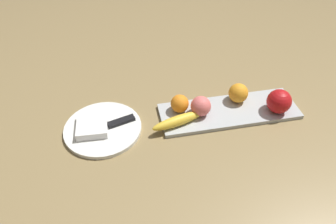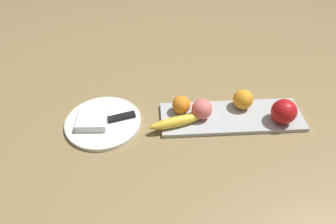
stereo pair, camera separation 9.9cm
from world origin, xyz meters
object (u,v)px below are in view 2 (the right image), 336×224
at_px(banana, 177,122).
at_px(folded_napkin, 93,119).
at_px(peach, 202,110).
at_px(dinner_plate, 103,123).
at_px(apple, 284,111).
at_px(orange_near_apple, 243,99).
at_px(orange_near_banana, 181,105).
at_px(knife, 117,118).
at_px(fruit_tray, 232,118).

distance_m(banana, folded_napkin, 0.27).
relative_size(peach, dinner_plate, 0.27).
xyz_separation_m(apple, dinner_plate, (0.58, -0.03, -0.05)).
height_order(banana, folded_napkin, banana).
height_order(apple, banana, apple).
xyz_separation_m(orange_near_apple, orange_near_banana, (0.21, 0.01, -0.00)).
bearing_deg(knife, apple, 160.06).
distance_m(orange_near_apple, folded_napkin, 0.50).
relative_size(fruit_tray, banana, 2.65).
xyz_separation_m(fruit_tray, peach, (0.10, 0.00, 0.04)).
bearing_deg(orange_near_apple, orange_near_banana, 3.18).
bearing_deg(apple, dinner_plate, -3.06).
relative_size(orange_near_banana, dinner_plate, 0.25).
xyz_separation_m(fruit_tray, apple, (-0.15, 0.03, 0.05)).
distance_m(banana, knife, 0.20).
bearing_deg(apple, banana, 0.27).
bearing_deg(banana, fruit_tray, 175.28).
bearing_deg(orange_near_banana, dinner_plate, 7.21).
height_order(apple, orange_near_banana, apple).
relative_size(banana, dinner_plate, 0.72).
bearing_deg(banana, dinner_plate, -22.41).
distance_m(banana, orange_near_apple, 0.24).
xyz_separation_m(fruit_tray, orange_near_banana, (0.17, -0.03, 0.04)).
distance_m(fruit_tray, banana, 0.19).
distance_m(apple, banana, 0.34).
bearing_deg(apple, knife, -4.09).
bearing_deg(folded_napkin, apple, 177.09).
bearing_deg(knife, folded_napkin, -10.43).
bearing_deg(orange_near_apple, fruit_tray, 45.97).
relative_size(banana, knife, 0.99).
bearing_deg(orange_near_apple, banana, 18.49).
distance_m(apple, dinner_plate, 0.58).
distance_m(fruit_tray, knife, 0.38).
relative_size(orange_near_banana, folded_napkin, 0.58).
relative_size(banana, orange_near_banana, 2.91).
distance_m(fruit_tray, dinner_plate, 0.42).
bearing_deg(peach, orange_near_apple, -162.45).
relative_size(apple, orange_near_apple, 1.20).
bearing_deg(fruit_tray, orange_near_banana, -11.13).
xyz_separation_m(apple, banana, (0.34, 0.00, -0.02)).
height_order(fruit_tray, knife, knife).
bearing_deg(fruit_tray, dinner_plate, 0.00).
bearing_deg(dinner_plate, knife, -170.96).
bearing_deg(banana, peach, -174.52).
bearing_deg(fruit_tray, banana, 9.88).
distance_m(dinner_plate, knife, 0.05).
xyz_separation_m(apple, folded_napkin, (0.61, -0.03, -0.03)).
height_order(orange_near_banana, knife, orange_near_banana).
relative_size(banana, folded_napkin, 1.68).
bearing_deg(folded_napkin, peach, 179.74).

